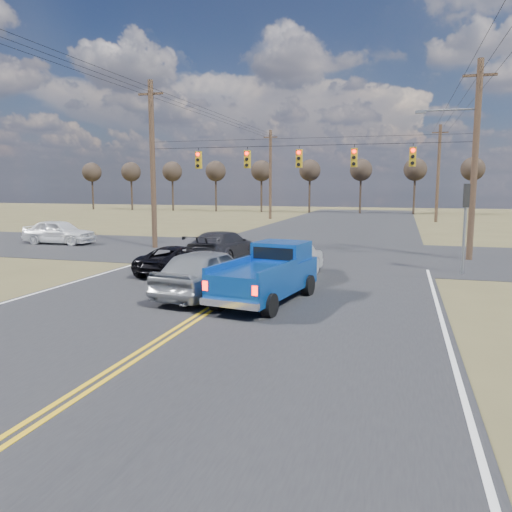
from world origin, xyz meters
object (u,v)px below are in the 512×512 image
(pickup_truck, at_px, (268,274))
(white_car_queue, at_px, (291,260))
(black_suv, at_px, (179,260))
(cross_car_west, at_px, (59,232))
(silver_suv, at_px, (208,272))
(dgrey_car_queue, at_px, (223,246))

(pickup_truck, distance_m, white_car_queue, 4.49)
(pickup_truck, distance_m, black_suv, 6.52)
(black_suv, bearing_deg, white_car_queue, -167.84)
(white_car_queue, height_order, cross_car_west, cross_car_west)
(silver_suv, bearing_deg, dgrey_car_queue, -66.04)
(silver_suv, relative_size, cross_car_west, 1.06)
(silver_suv, bearing_deg, pickup_truck, -178.34)
(dgrey_car_queue, bearing_deg, white_car_queue, 144.41)
(silver_suv, distance_m, cross_car_west, 19.14)
(silver_suv, bearing_deg, cross_car_west, -30.21)
(white_car_queue, relative_size, cross_car_west, 0.96)
(silver_suv, distance_m, dgrey_car_queue, 8.24)
(pickup_truck, distance_m, silver_suv, 2.24)
(pickup_truck, distance_m, dgrey_car_queue, 9.32)
(black_suv, height_order, white_car_queue, white_car_queue)
(black_suv, height_order, cross_car_west, cross_car_west)
(white_car_queue, distance_m, cross_car_west, 18.72)
(black_suv, distance_m, dgrey_car_queue, 4.14)
(white_car_queue, height_order, dgrey_car_queue, dgrey_car_queue)
(black_suv, bearing_deg, cross_car_west, -25.98)
(black_suv, relative_size, cross_car_west, 0.94)
(white_car_queue, relative_size, dgrey_car_queue, 0.86)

